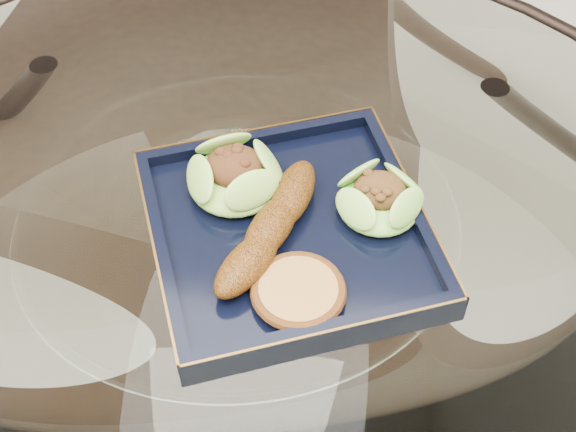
{
  "coord_description": "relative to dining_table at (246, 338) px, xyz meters",
  "views": [
    {
      "loc": [
        0.09,
        -0.49,
        1.4
      ],
      "look_at": [
        0.05,
        0.02,
        0.8
      ],
      "focal_mm": 50.0,
      "sensor_mm": 36.0,
      "label": 1
    }
  ],
  "objects": [
    {
      "name": "lettuce_wrap_right",
      "position": [
        0.14,
        0.05,
        0.2
      ],
      "size": [
        0.11,
        0.11,
        0.03
      ],
      "primitive_type": "ellipsoid",
      "rotation": [
        0.0,
        0.0,
        0.4
      ],
      "color": "#62AD32",
      "rests_on": "navy_plate"
    },
    {
      "name": "crumb_patty",
      "position": [
        0.06,
        -0.06,
        0.19
      ],
      "size": [
        0.1,
        0.1,
        0.01
      ],
      "primitive_type": "cylinder",
      "rotation": [
        0.0,
        0.0,
        0.39
      ],
      "color": "#AE7D3A",
      "rests_on": "navy_plate"
    },
    {
      "name": "navy_plate",
      "position": [
        0.05,
        0.02,
        0.17
      ],
      "size": [
        0.34,
        0.34,
        0.02
      ],
      "primitive_type": "cube",
      "rotation": [
        0.0,
        0.0,
        0.34
      ],
      "color": "black",
      "rests_on": "dining_table"
    },
    {
      "name": "dining_table",
      "position": [
        0.0,
        0.0,
        0.0
      ],
      "size": [
        1.13,
        1.13,
        0.77
      ],
      "color": "white",
      "rests_on": "ground"
    },
    {
      "name": "lettuce_wrap_left",
      "position": [
        -0.01,
        0.07,
        0.2
      ],
      "size": [
        0.1,
        0.1,
        0.03
      ],
      "primitive_type": "ellipsoid",
      "rotation": [
        0.0,
        0.0,
        0.08
      ],
      "color": "#659E2D",
      "rests_on": "navy_plate"
    },
    {
      "name": "roasted_plantain",
      "position": [
        0.03,
        0.0,
        0.2
      ],
      "size": [
        0.1,
        0.18,
        0.03
      ],
      "primitive_type": "ellipsoid",
      "rotation": [
        0.0,
        0.0,
        1.19
      ],
      "color": "#69370B",
      "rests_on": "navy_plate"
    },
    {
      "name": "dining_chair",
      "position": [
        -0.11,
        0.47,
        0.0
      ],
      "size": [
        0.5,
        0.5,
        1.08
      ],
      "rotation": [
        0.0,
        0.0,
        -0.08
      ],
      "color": "black",
      "rests_on": "ground"
    }
  ]
}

